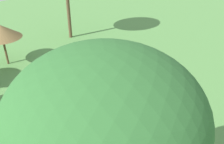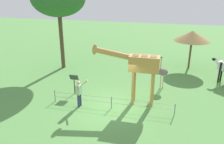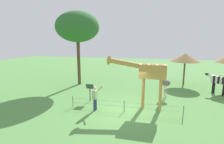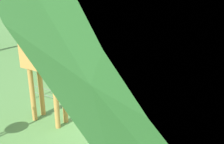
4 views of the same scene
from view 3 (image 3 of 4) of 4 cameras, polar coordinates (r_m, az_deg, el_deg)
ground_plane at (r=11.56m, az=4.17°, el=-12.36°), size 60.00×60.00×0.00m
giraffe at (r=11.50m, az=11.40°, el=-0.45°), size 3.93×0.71×3.46m
visitor at (r=11.28m, az=-5.54°, el=-8.07°), size 0.70×0.59×1.68m
zebra at (r=16.75m, az=31.44°, el=-2.43°), size 1.59×1.38×1.66m
ostrich at (r=14.16m, az=17.11°, el=-3.43°), size 0.70×0.56×2.25m
shade_hut_far at (r=18.72m, az=22.80°, el=4.37°), size 2.89×2.89×3.13m
tree_east at (r=17.60m, az=-11.20°, el=14.19°), size 4.19×4.19×7.13m
info_sign at (r=12.88m, az=-7.24°, el=-5.47°), size 0.56×0.21×1.32m
wire_fence at (r=11.19m, az=4.01°, el=-10.91°), size 7.05×0.05×0.75m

